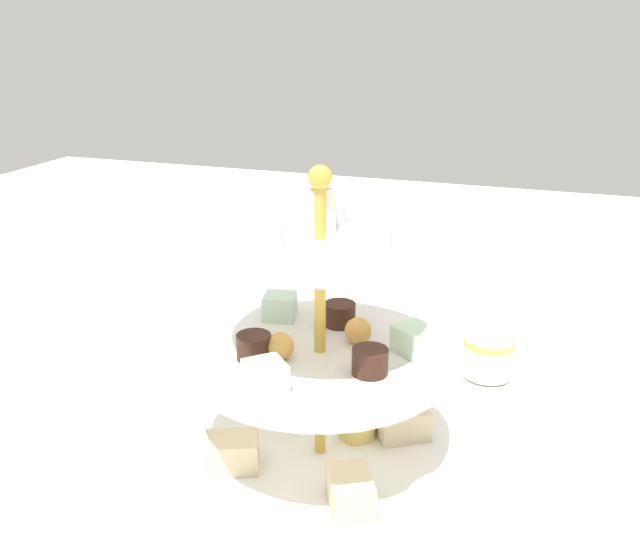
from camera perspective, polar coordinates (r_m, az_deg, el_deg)
The scene contains 5 objects.
ground_plane at distance 0.68m, azimuth 0.00°, elevation -14.87°, with size 2.40×2.40×0.00m, color white.
tiered_serving_stand at distance 0.63m, azimuth 0.02°, elevation -8.39°, with size 0.28×0.28×0.28m.
water_glass_short_left at distance 0.86m, azimuth 5.26°, elevation -4.39°, with size 0.06×0.06×0.07m, color silver.
teacup_with_saucer at distance 0.82m, azimuth 13.52°, elevation -6.73°, with size 0.09×0.09×0.05m.
butter_knife_right at distance 0.71m, azimuth 24.47°, elevation -14.92°, with size 0.17×0.01×0.00m, color silver.
Camera 1 is at (-0.52, -0.18, 0.39)m, focal length 39.29 mm.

